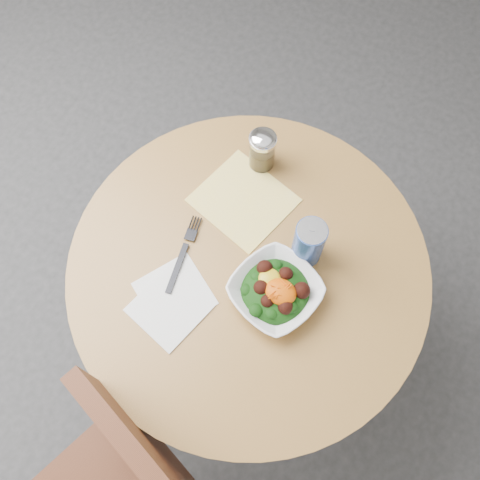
# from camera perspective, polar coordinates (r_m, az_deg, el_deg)

# --- Properties ---
(ground) EXTENTS (6.00, 6.00, 0.00)m
(ground) POSITION_cam_1_polar(r_m,az_deg,el_deg) (2.04, 0.60, -10.18)
(ground) COLOR #2D2D30
(ground) RESTS_ON ground
(table) EXTENTS (0.90, 0.90, 0.75)m
(table) POSITION_cam_1_polar(r_m,az_deg,el_deg) (1.51, 0.80, -5.41)
(table) COLOR black
(table) RESTS_ON ground
(cloth_napkin) EXTENTS (0.27, 0.26, 0.00)m
(cloth_napkin) POSITION_cam_1_polar(r_m,az_deg,el_deg) (1.39, 0.37, 4.29)
(cloth_napkin) COLOR yellow
(cloth_napkin) RESTS_ON table
(paper_napkins) EXTENTS (0.22, 0.24, 0.00)m
(paper_napkins) POSITION_cam_1_polar(r_m,az_deg,el_deg) (1.30, -7.28, -6.43)
(paper_napkins) COLOR white
(paper_napkins) RESTS_ON table
(salad_bowl) EXTENTS (0.26, 0.26, 0.08)m
(salad_bowl) POSITION_cam_1_polar(r_m,az_deg,el_deg) (1.27, 3.80, -5.43)
(salad_bowl) COLOR white
(salad_bowl) RESTS_ON table
(fork) EXTENTS (0.05, 0.21, 0.00)m
(fork) POSITION_cam_1_polar(r_m,az_deg,el_deg) (1.33, -5.99, -1.20)
(fork) COLOR black
(fork) RESTS_ON table
(spice_shaker) EXTENTS (0.07, 0.07, 0.13)m
(spice_shaker) POSITION_cam_1_polar(r_m,az_deg,el_deg) (1.40, 2.38, 9.57)
(spice_shaker) COLOR silver
(spice_shaker) RESTS_ON table
(beverage_can) EXTENTS (0.08, 0.08, 0.14)m
(beverage_can) POSITION_cam_1_polar(r_m,az_deg,el_deg) (1.28, 7.34, -0.26)
(beverage_can) COLOR navy
(beverage_can) RESTS_ON table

